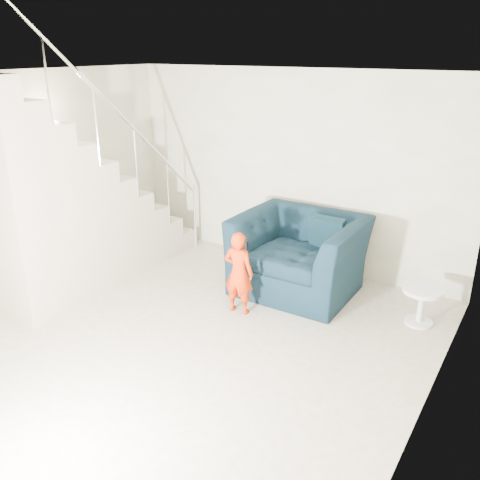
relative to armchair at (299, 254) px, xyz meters
name	(u,v)px	position (x,y,z in m)	size (l,w,h in m)	color
floor	(167,348)	(-0.54, -1.98, -0.49)	(5.50, 5.50, 0.00)	gray
ceiling	(150,77)	(-0.54, -1.98, 2.21)	(5.50, 5.50, 0.00)	silver
back_wall	(291,170)	(-0.54, 0.77, 0.86)	(5.00, 5.00, 0.00)	#A29C84
left_wall	(0,189)	(-3.04, -1.98, 0.86)	(5.50, 5.50, 0.00)	#A29C84
right_wall	(430,288)	(1.96, -1.98, 0.86)	(5.50, 5.50, 0.00)	#A29C84
armchair	(299,254)	(0.00, 0.00, 0.00)	(1.50, 1.31, 0.97)	black
toddler	(239,273)	(-0.33, -0.92, 0.01)	(0.36, 0.24, 1.00)	#A91605
side_table	(422,300)	(1.56, -0.06, -0.19)	(0.44, 0.44, 0.44)	silver
staircase	(69,216)	(-2.54, -1.43, 0.46)	(1.02, 3.03, 3.62)	#ADA089
cushion	(327,233)	(0.25, 0.26, 0.25)	(0.46, 0.13, 0.44)	black
throw	(252,238)	(-0.63, -0.11, 0.13)	(0.04, 0.43, 0.48)	black
phone	(246,245)	(-0.22, -0.92, 0.38)	(0.02, 0.05, 0.10)	black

